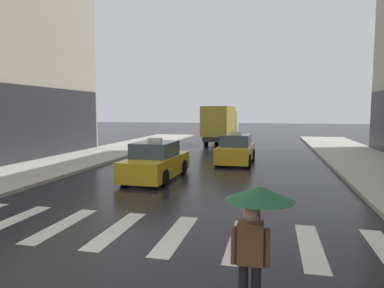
% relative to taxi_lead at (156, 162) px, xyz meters
% --- Properties ---
extents(crosswalk_markings, '(11.30, 2.80, 0.01)m').
position_rel_taxi_lead_xyz_m(crosswalk_markings, '(1.97, -6.50, -0.72)').
color(crosswalk_markings, silver).
rests_on(crosswalk_markings, ground).
extents(taxi_lead, '(2.03, 4.58, 1.80)m').
position_rel_taxi_lead_xyz_m(taxi_lead, '(0.00, 0.00, 0.00)').
color(taxi_lead, gold).
rests_on(taxi_lead, ground).
extents(taxi_second, '(2.01, 4.58, 1.80)m').
position_rel_taxi_lead_xyz_m(taxi_second, '(2.95, 5.54, 0.00)').
color(taxi_second, gold).
rests_on(taxi_second, ground).
extents(box_truck, '(2.52, 7.62, 3.35)m').
position_rel_taxi_lead_xyz_m(box_truck, '(0.46, 16.48, 1.13)').
color(box_truck, '#2D2D2D').
rests_on(box_truck, ground).
extents(pedestrian_with_umbrella, '(0.96, 0.96, 1.94)m').
position_rel_taxi_lead_xyz_m(pedestrian_with_umbrella, '(4.76, -9.51, 0.79)').
color(pedestrian_with_umbrella, black).
rests_on(pedestrian_with_umbrella, ground).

